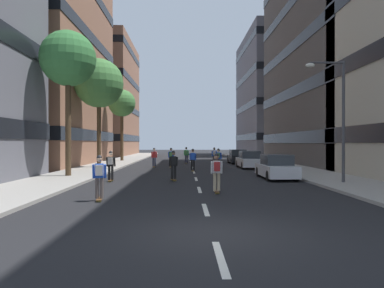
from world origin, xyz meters
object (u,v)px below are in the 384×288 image
Objects in this scene: streetlamp_right at (337,108)px; skater_8 at (214,155)px; skater_5 at (193,159)px; skater_9 at (99,175)px; parked_car_mid at (249,160)px; skater_6 at (111,164)px; parked_car_far at (276,168)px; skater_0 at (186,154)px; street_tree_near at (99,84)px; street_tree_mid at (68,60)px; skater_7 at (154,157)px; parked_car_near at (238,157)px; street_tree_far at (122,104)px; skater_4 at (218,158)px; skater_2 at (173,164)px; skater_3 at (171,156)px; skater_1 at (217,170)px.

skater_8 is at bearing 106.82° from streetlamp_right.
skater_5 and skater_9 have the same top height.
skater_6 is (-10.01, -10.57, 0.32)m from parked_car_mid.
skater_0 is (-5.55, 16.44, 0.32)m from parked_car_far.
skater_8 is (-5.15, 17.04, -3.12)m from streetlamp_right.
street_tree_near is at bearing -155.56° from skater_8.
parked_car_far is 0.68× the size of streetlamp_right.
street_tree_mid is 5.23× the size of skater_5.
skater_7 is (-8.53, 1.33, 0.29)m from parked_car_mid.
street_tree_near is at bearing -179.47° from parked_car_mid.
streetlamp_right is 3.65× the size of skater_6.
street_tree_far is at bearing 162.34° from parked_car_near.
parked_car_mid is at bearing -90.00° from parked_car_near.
street_tree_far is 4.75× the size of skater_4.
parked_car_mid is 2.47× the size of skater_2.
skater_4 is at bearing -91.70° from skater_8.
skater_3 is at bearing 57.16° from street_tree_mid.
skater_2 is 7.71m from skater_9.
parked_car_near is 21.29m from street_tree_mid.
street_tree_far is 4.75× the size of skater_7.
streetlamp_right is at bearing -51.40° from skater_7.
skater_8 is (3.66, 14.80, 0.03)m from skater_2.
skater_8 is at bearing 76.11° from skater_2.
skater_6 and skater_8 have the same top height.
skater_5 is at bearing 56.24° from skater_6.
skater_9 is at bearing -76.38° from street_tree_near.
skater_9 is (-9.02, -8.19, 0.32)m from parked_car_far.
skater_2 is (6.83, -21.29, -5.90)m from street_tree_far.
street_tree_far is at bearing 152.98° from skater_0.
skater_6 is at bearing -128.97° from skater_4.
parked_car_near is at bearing 97.16° from streetlamp_right.
street_tree_near is at bearing -151.90° from parked_car_near.
skater_5 is 14.76m from skater_9.
skater_9 is at bearing -110.04° from skater_2.
parked_car_near is 2.47× the size of skater_5.
skater_4 is at bearing -148.41° from parked_car_mid.
skater_2 is 1.00× the size of skater_9.
streetlamp_right is 3.65× the size of skater_4.
skater_6 is 1.00× the size of skater_9.
skater_8 is at bearing 64.40° from skater_6.
streetlamp_right is (2.43, -12.39, 3.44)m from parked_car_mid.
street_tree_mid reaches higher than parked_car_mid.
skater_1 is at bearing -86.77° from skater_0.
street_tree_mid is at bearing 114.62° from skater_9.
street_tree_mid is 5.23× the size of skater_1.
street_tree_far is 22.71m from skater_6.
street_tree_far is at bearing 115.53° from skater_7.
skater_4 is (10.30, -12.93, -5.87)m from street_tree_far.
street_tree_far is 17.54m from skater_4.
skater_8 is at bearing 24.44° from street_tree_near.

